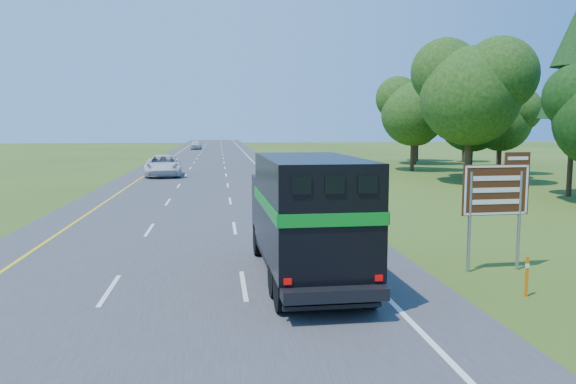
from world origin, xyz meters
name	(u,v)px	position (x,y,z in m)	size (l,w,h in m)	color
road	(207,173)	(0.00, 50.00, 0.02)	(15.00, 260.00, 0.04)	#38383A
lane_markings	(206,173)	(0.00, 50.00, 0.04)	(11.15, 260.00, 0.01)	yellow
horse_truck	(306,214)	(3.67, 11.45, 1.97)	(2.74, 8.20, 3.60)	black
white_suv	(163,166)	(-3.75, 46.62, 0.98)	(3.12, 6.77, 1.88)	silver
far_car	(196,145)	(-3.11, 104.99, 0.91)	(2.05, 5.09, 1.73)	silver
exit_sign	(497,195)	(9.66, 11.80, 2.40)	(2.18, 0.18, 3.70)	gray
delineator	(527,275)	(9.22, 9.17, 0.58)	(0.09, 0.05, 1.08)	orange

